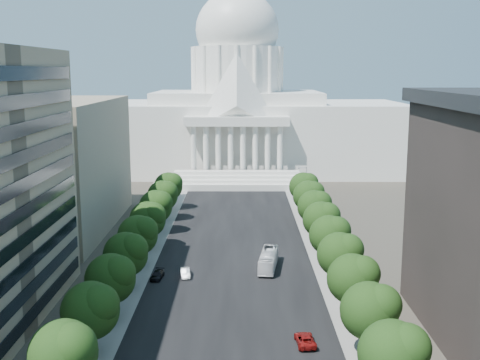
{
  "coord_description": "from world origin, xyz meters",
  "views": [
    {
      "loc": [
        1.51,
        -37.15,
        36.69
      ],
      "look_at": [
        1.23,
        83.16,
        14.68
      ],
      "focal_mm": 45.0,
      "sensor_mm": 36.0,
      "label": 1
    }
  ],
  "objects_px": {
    "car_silver": "(185,273)",
    "city_bus": "(268,260)",
    "car_red": "(305,340)",
    "car_dark_b": "(157,275)"
  },
  "relations": [
    {
      "from": "car_dark_b",
      "to": "city_bus",
      "type": "relative_size",
      "value": 0.39
    },
    {
      "from": "car_silver",
      "to": "car_red",
      "type": "bearing_deg",
      "value": -62.93
    },
    {
      "from": "car_silver",
      "to": "city_bus",
      "type": "distance_m",
      "value": 15.92
    },
    {
      "from": "car_dark_b",
      "to": "city_bus",
      "type": "bearing_deg",
      "value": 22.37
    },
    {
      "from": "car_silver",
      "to": "city_bus",
      "type": "bearing_deg",
      "value": 9.43
    },
    {
      "from": "car_silver",
      "to": "car_dark_b",
      "type": "xyz_separation_m",
      "value": [
        -4.88,
        -1.13,
        -0.07
      ]
    },
    {
      "from": "car_red",
      "to": "city_bus",
      "type": "bearing_deg",
      "value": -88.15
    },
    {
      "from": "car_silver",
      "to": "city_bus",
      "type": "xyz_separation_m",
      "value": [
        15.2,
        4.62,
        0.92
      ]
    },
    {
      "from": "city_bus",
      "to": "car_dark_b",
      "type": "bearing_deg",
      "value": -156.15
    },
    {
      "from": "car_silver",
      "to": "car_red",
      "type": "height_order",
      "value": "car_silver"
    }
  ]
}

